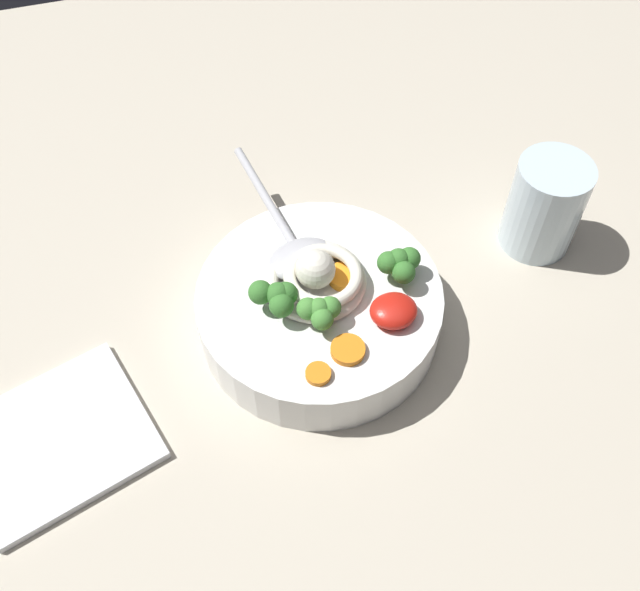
# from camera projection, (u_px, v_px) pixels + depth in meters

# --- Properties ---
(table_slab) EXTENTS (1.18, 1.18, 0.04)m
(table_slab) POSITION_uv_depth(u_px,v_px,m) (281.00, 344.00, 0.67)
(table_slab) COLOR #BCB29E
(table_slab) RESTS_ON ground
(soup_bowl) EXTENTS (0.21, 0.21, 0.05)m
(soup_bowl) POSITION_uv_depth(u_px,v_px,m) (320.00, 311.00, 0.64)
(soup_bowl) COLOR white
(soup_bowl) RESTS_ON table_slab
(noodle_pile) EXTENTS (0.10, 0.09, 0.04)m
(noodle_pile) POSITION_uv_depth(u_px,v_px,m) (318.00, 277.00, 0.61)
(noodle_pile) COLOR silver
(noodle_pile) RESTS_ON soup_bowl
(soup_spoon) EXTENTS (0.07, 0.18, 0.02)m
(soup_spoon) POSITION_uv_depth(u_px,v_px,m) (295.00, 248.00, 0.64)
(soup_spoon) COLOR #B7B7BC
(soup_spoon) RESTS_ON soup_bowl
(chili_sauce_dollop) EXTENTS (0.04, 0.04, 0.02)m
(chili_sauce_dollop) POSITION_uv_depth(u_px,v_px,m) (393.00, 311.00, 0.60)
(chili_sauce_dollop) COLOR red
(chili_sauce_dollop) RESTS_ON soup_bowl
(broccoli_floret_right) EXTENTS (0.04, 0.03, 0.03)m
(broccoli_floret_right) POSITION_uv_depth(u_px,v_px,m) (274.00, 298.00, 0.59)
(broccoli_floret_right) COLOR #7A9E60
(broccoli_floret_right) RESTS_ON soup_bowl
(broccoli_floret_beside_noodles) EXTENTS (0.04, 0.03, 0.03)m
(broccoli_floret_beside_noodles) POSITION_uv_depth(u_px,v_px,m) (401.00, 265.00, 0.61)
(broccoli_floret_beside_noodles) COLOR #7A9E60
(broccoli_floret_beside_noodles) RESTS_ON soup_bowl
(broccoli_floret_rear) EXTENTS (0.04, 0.03, 0.03)m
(broccoli_floret_rear) POSITION_uv_depth(u_px,v_px,m) (320.00, 311.00, 0.59)
(broccoli_floret_rear) COLOR #7A9E60
(broccoli_floret_rear) RESTS_ON soup_bowl
(carrot_slice_left) EXTENTS (0.03, 0.03, 0.01)m
(carrot_slice_left) POSITION_uv_depth(u_px,v_px,m) (348.00, 350.00, 0.58)
(carrot_slice_left) COLOR orange
(carrot_slice_left) RESTS_ON soup_bowl
(carrot_slice_front) EXTENTS (0.03, 0.03, 0.01)m
(carrot_slice_front) POSITION_uv_depth(u_px,v_px,m) (344.00, 277.00, 0.62)
(carrot_slice_front) COLOR orange
(carrot_slice_front) RESTS_ON soup_bowl
(carrot_slice_extra_a) EXTENTS (0.02, 0.02, 0.01)m
(carrot_slice_extra_a) POSITION_uv_depth(u_px,v_px,m) (318.00, 374.00, 0.57)
(carrot_slice_extra_a) COLOR orange
(carrot_slice_extra_a) RESTS_ON soup_bowl
(drinking_glass) EXTENTS (0.07, 0.07, 0.10)m
(drinking_glass) POSITION_uv_depth(u_px,v_px,m) (545.00, 206.00, 0.68)
(drinking_glass) COLOR silver
(drinking_glass) RESTS_ON table_slab
(folded_napkin) EXTENTS (0.17, 0.16, 0.01)m
(folded_napkin) POSITION_uv_depth(u_px,v_px,m) (58.00, 439.00, 0.59)
(folded_napkin) COLOR white
(folded_napkin) RESTS_ON table_slab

